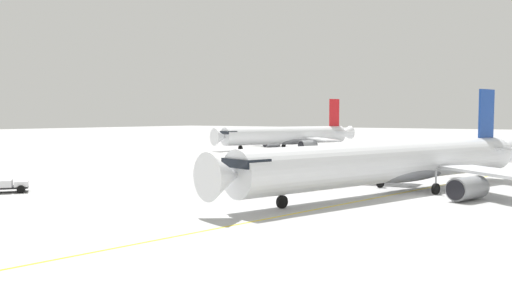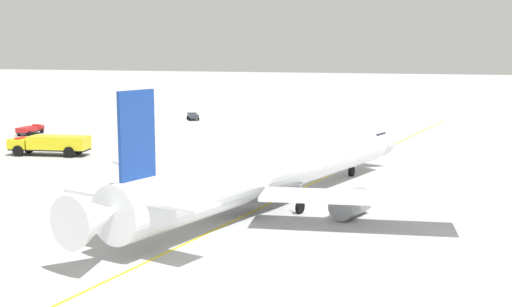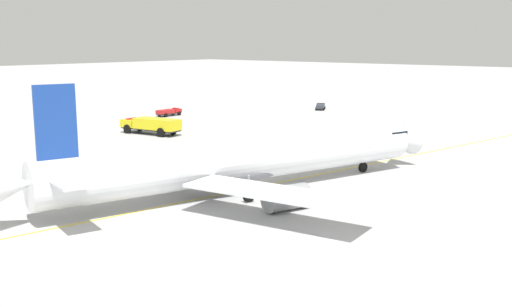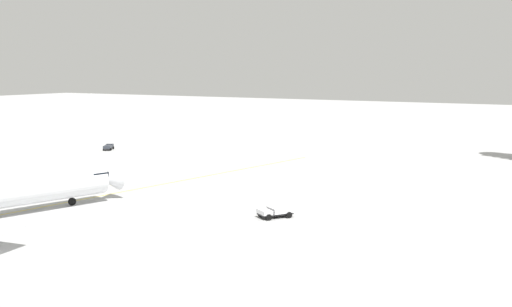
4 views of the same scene
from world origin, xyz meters
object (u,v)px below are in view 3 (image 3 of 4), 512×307
ops_pickup_truck (169,112)px  airliner_main (242,162)px  fire_tender_truck (152,124)px  baggage_truck_truck (320,106)px

ops_pickup_truck → airliner_main: bearing=-127.8°
fire_tender_truck → ops_pickup_truck: bearing=-56.6°
ops_pickup_truck → baggage_truck_truck: ops_pickup_truck is taller
airliner_main → baggage_truck_truck: airliner_main is taller
ops_pickup_truck → fire_tender_truck: bearing=-140.8°
airliner_main → fire_tender_truck: 38.81m
ops_pickup_truck → baggage_truck_truck: 32.15m
baggage_truck_truck → fire_tender_truck: fire_tender_truck is taller
fire_tender_truck → airliner_main: bearing=144.1°
airliner_main → fire_tender_truck: size_ratio=4.35×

